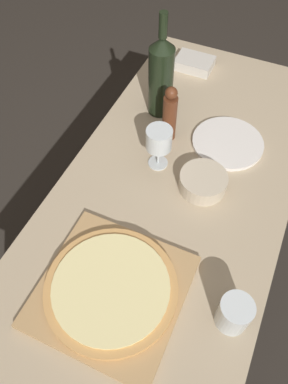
% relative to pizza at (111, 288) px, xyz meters
% --- Properties ---
extents(ground_plane, '(12.00, 12.00, 0.00)m').
position_rel_pizza_xyz_m(ground_plane, '(0.03, 0.33, -0.78)').
color(ground_plane, '#2D2823').
extents(dining_table, '(0.71, 1.68, 0.75)m').
position_rel_pizza_xyz_m(dining_table, '(0.03, 0.33, -0.13)').
color(dining_table, tan).
rests_on(dining_table, ground_plane).
extents(cutting_board, '(0.37, 0.37, 0.02)m').
position_rel_pizza_xyz_m(cutting_board, '(0.00, 0.00, -0.02)').
color(cutting_board, tan).
rests_on(cutting_board, dining_table).
extents(pizza, '(0.35, 0.35, 0.02)m').
position_rel_pizza_xyz_m(pizza, '(0.00, 0.00, 0.00)').
color(pizza, tan).
rests_on(pizza, cutting_board).
extents(wine_bottle, '(0.09, 0.09, 0.38)m').
position_rel_pizza_xyz_m(wine_bottle, '(-0.16, 0.71, 0.12)').
color(wine_bottle, black).
rests_on(wine_bottle, dining_table).
extents(pepper_mill, '(0.05, 0.05, 0.21)m').
position_rel_pizza_xyz_m(pepper_mill, '(-0.08, 0.59, 0.07)').
color(pepper_mill, '#5B2D19').
rests_on(pepper_mill, dining_table).
extents(wine_glass, '(0.08, 0.08, 0.15)m').
position_rel_pizza_xyz_m(wine_glass, '(-0.06, 0.46, 0.08)').
color(wine_glass, silver).
rests_on(wine_glass, dining_table).
extents(small_bowl, '(0.15, 0.15, 0.05)m').
position_rel_pizza_xyz_m(small_bowl, '(0.11, 0.43, -0.00)').
color(small_bowl, beige).
rests_on(small_bowl, dining_table).
extents(drinking_tumbler, '(0.08, 0.08, 0.10)m').
position_rel_pizza_xyz_m(drinking_tumbler, '(0.31, 0.06, 0.02)').
color(drinking_tumbler, silver).
rests_on(drinking_tumbler, dining_table).
extents(dinner_plate, '(0.25, 0.25, 0.01)m').
position_rel_pizza_xyz_m(dinner_plate, '(0.13, 0.64, -0.02)').
color(dinner_plate, white).
rests_on(dinner_plate, dining_table).
extents(food_container, '(0.15, 0.11, 0.04)m').
position_rel_pizza_xyz_m(food_container, '(-0.13, 1.01, -0.01)').
color(food_container, beige).
rests_on(food_container, dining_table).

